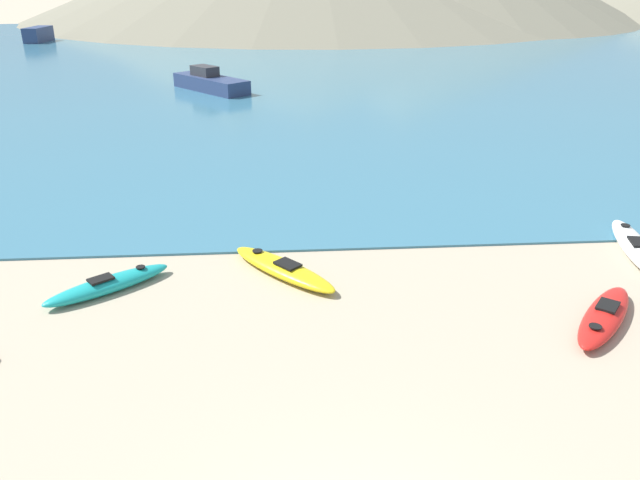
{
  "coord_description": "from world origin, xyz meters",
  "views": [
    {
      "loc": [
        -0.88,
        -4.52,
        6.71
      ],
      "look_at": [
        0.15,
        9.52,
        0.5
      ],
      "focal_mm": 35.0,
      "sensor_mm": 36.0,
      "label": 1
    }
  ],
  "objects_px": {
    "moored_boat_2": "(210,82)",
    "moored_boat_3": "(38,34)",
    "kayak_on_sand_2": "(283,269)",
    "kayak_on_sand_1": "(108,285)",
    "kayak_on_sand_0": "(604,316)",
    "kayak_on_sand_4": "(635,246)"
  },
  "relations": [
    {
      "from": "kayak_on_sand_1",
      "to": "kayak_on_sand_4",
      "type": "xyz_separation_m",
      "value": [
        12.88,
        1.15,
        0.0
      ]
    },
    {
      "from": "kayak_on_sand_1",
      "to": "kayak_on_sand_4",
      "type": "relative_size",
      "value": 0.75
    },
    {
      "from": "kayak_on_sand_1",
      "to": "moored_boat_2",
      "type": "height_order",
      "value": "moored_boat_2"
    },
    {
      "from": "moored_boat_2",
      "to": "kayak_on_sand_0",
      "type": "bearing_deg",
      "value": -68.86
    },
    {
      "from": "kayak_on_sand_0",
      "to": "kayak_on_sand_4",
      "type": "height_order",
      "value": "kayak_on_sand_4"
    },
    {
      "from": "kayak_on_sand_1",
      "to": "kayak_on_sand_4",
      "type": "bearing_deg",
      "value": 5.09
    },
    {
      "from": "kayak_on_sand_0",
      "to": "moored_boat_3",
      "type": "xyz_separation_m",
      "value": [
        -28.73,
        53.17,
        0.57
      ]
    },
    {
      "from": "kayak_on_sand_0",
      "to": "kayak_on_sand_4",
      "type": "relative_size",
      "value": 0.76
    },
    {
      "from": "kayak_on_sand_0",
      "to": "moored_boat_2",
      "type": "bearing_deg",
      "value": 111.14
    },
    {
      "from": "moored_boat_2",
      "to": "kayak_on_sand_2",
      "type": "bearing_deg",
      "value": -81.05
    },
    {
      "from": "kayak_on_sand_2",
      "to": "moored_boat_2",
      "type": "bearing_deg",
      "value": 98.95
    },
    {
      "from": "kayak_on_sand_0",
      "to": "moored_boat_3",
      "type": "distance_m",
      "value": 60.43
    },
    {
      "from": "kayak_on_sand_4",
      "to": "kayak_on_sand_1",
      "type": "bearing_deg",
      "value": -174.91
    },
    {
      "from": "moored_boat_3",
      "to": "kayak_on_sand_1",
      "type": "bearing_deg",
      "value": -70.27
    },
    {
      "from": "moored_boat_2",
      "to": "moored_boat_3",
      "type": "xyz_separation_m",
      "value": [
        -18.48,
        26.67,
        0.21
      ]
    },
    {
      "from": "kayak_on_sand_2",
      "to": "kayak_on_sand_4",
      "type": "relative_size",
      "value": 0.83
    },
    {
      "from": "kayak_on_sand_2",
      "to": "moored_boat_3",
      "type": "xyz_separation_m",
      "value": [
        -22.23,
        50.49,
        0.57
      ]
    },
    {
      "from": "kayak_on_sand_1",
      "to": "kayak_on_sand_2",
      "type": "xyz_separation_m",
      "value": [
        3.92,
        0.54,
        -0.01
      ]
    },
    {
      "from": "kayak_on_sand_1",
      "to": "moored_boat_3",
      "type": "distance_m",
      "value": 54.22
    },
    {
      "from": "moored_boat_2",
      "to": "moored_boat_3",
      "type": "distance_m",
      "value": 32.45
    },
    {
      "from": "kayak_on_sand_2",
      "to": "kayak_on_sand_0",
      "type": "bearing_deg",
      "value": -22.35
    },
    {
      "from": "moored_boat_2",
      "to": "kayak_on_sand_1",
      "type": "bearing_deg",
      "value": -90.41
    }
  ]
}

